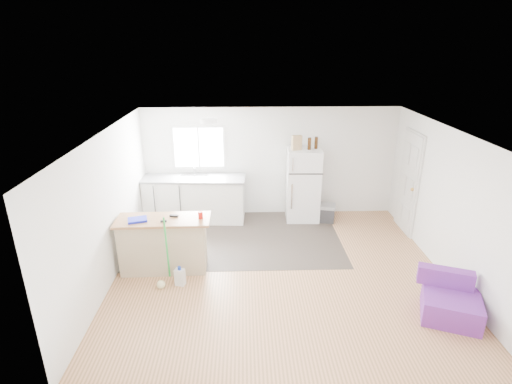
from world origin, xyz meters
TOP-DOWN VIEW (x-y plane):
  - room at (0.00, 0.00)m, footprint 5.51×5.01m
  - vinyl_zone at (-0.73, 1.25)m, footprint 4.05×2.50m
  - window at (-1.55, 2.49)m, footprint 1.18×0.06m
  - interior_door at (2.72, 1.55)m, footprint 0.11×0.92m
  - ceiling_fixture at (-1.20, 1.20)m, footprint 0.30×0.30m
  - kitchen_cabinets at (-1.66, 2.16)m, footprint 2.22×0.80m
  - peninsula at (-1.96, 0.12)m, footprint 1.56×0.62m
  - refrigerator at (0.69, 2.15)m, footprint 0.72×0.69m
  - cooler at (1.14, 2.01)m, footprint 0.56×0.44m
  - purple_seat at (2.32, -1.26)m, footprint 0.97×0.97m
  - cleaner_jug at (-1.63, -0.37)m, footprint 0.18×0.15m
  - mop at (-1.89, -0.41)m, footprint 0.23×0.35m
  - red_cup at (-1.31, 0.12)m, footprint 0.08×0.08m
  - blue_tray at (-2.33, 0.06)m, footprint 0.35×0.29m
  - tool_a at (-1.76, 0.20)m, footprint 0.15×0.07m
  - tool_b at (-1.90, 0.00)m, footprint 0.10×0.05m
  - cardboard_box at (0.51, 2.08)m, footprint 0.22×0.14m
  - bottle_left at (0.77, 2.10)m, footprint 0.09×0.09m
  - bottle_right at (0.93, 2.17)m, footprint 0.09×0.09m

SIDE VIEW (x-z plane):
  - vinyl_zone at x=-0.73m, z-range 0.00..0.00m
  - cleaner_jug at x=-1.63m, z-range -0.02..0.31m
  - cooler at x=1.14m, z-range 0.00..0.38m
  - purple_seat at x=2.32m, z-range -0.08..0.54m
  - mop at x=-1.89m, z-range -0.40..0.86m
  - peninsula at x=-1.96m, z-range 0.01..0.96m
  - kitchen_cabinets at x=-1.66m, z-range -0.14..1.13m
  - refrigerator at x=0.69m, z-range 0.00..1.58m
  - tool_b at x=-1.90m, z-range 0.95..0.98m
  - tool_a at x=-1.76m, z-range 0.95..0.98m
  - blue_tray at x=-2.33m, z-range 0.95..0.99m
  - red_cup at x=-1.31m, z-range 0.95..1.07m
  - interior_door at x=2.72m, z-range -0.03..2.07m
  - room at x=0.00m, z-range -0.01..2.41m
  - window at x=-1.55m, z-range 1.06..2.04m
  - bottle_left at x=0.77m, z-range 1.58..1.83m
  - bottle_right at x=0.93m, z-range 1.58..1.83m
  - cardboard_box at x=0.51m, z-range 1.58..1.88m
  - ceiling_fixture at x=-1.20m, z-range 2.32..2.40m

